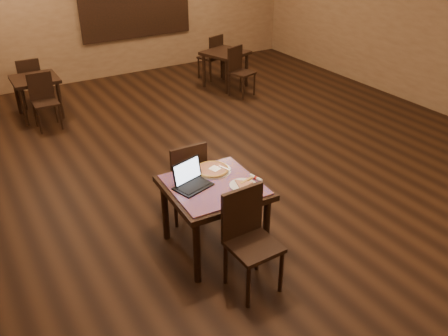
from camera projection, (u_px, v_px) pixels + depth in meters
ground at (252, 176)px, 6.27m from camera, size 10.00×10.00×0.00m
wall_back at (110, 1)px, 9.27m from camera, size 8.00×0.02×3.00m
tiled_table at (214, 193)px, 4.65m from camera, size 0.96×0.96×0.76m
chair_main_near at (248, 234)px, 4.24m from camera, size 0.44×0.44×0.98m
chair_main_far at (186, 177)px, 5.17m from camera, size 0.42×0.42×0.96m
laptop at (190, 179)px, 4.56m from camera, size 0.40×0.36×0.24m
plate at (243, 185)px, 4.56m from camera, size 0.27×0.27×0.01m
pizza_slice at (243, 184)px, 4.55m from camera, size 0.26×0.26×0.02m
pizza_pan at (212, 170)px, 4.83m from camera, size 0.39×0.39×0.01m
pizza_whole at (212, 169)px, 4.82m from camera, size 0.33×0.33×0.02m
spatula at (215, 169)px, 4.81m from camera, size 0.18×0.27×0.01m
napkin_roll at (256, 178)px, 4.67m from camera, size 0.06×0.16×0.04m
other_table_a at (225, 58)px, 9.09m from camera, size 0.93×0.93×0.69m
other_table_a_chair_near at (239, 68)px, 8.73m from camera, size 0.49×0.49×0.89m
other_table_a_chair_far at (213, 55)px, 9.53m from camera, size 0.49×0.49×0.89m
other_table_b at (36, 84)px, 7.78m from camera, size 0.72×0.72×0.67m
other_table_b_chair_near at (44, 98)px, 7.44m from camera, size 0.38×0.38×0.87m
other_table_b_chair_far at (30, 80)px, 8.19m from camera, size 0.38×0.38×0.87m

